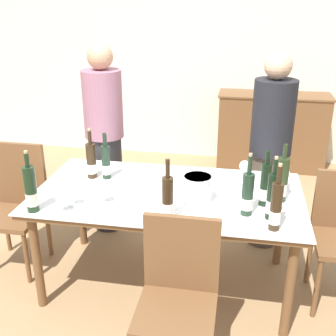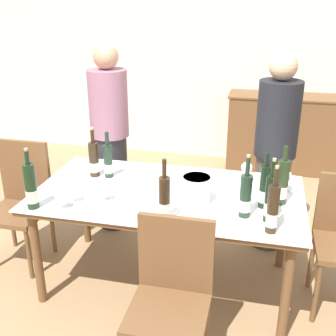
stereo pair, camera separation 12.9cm
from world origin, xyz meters
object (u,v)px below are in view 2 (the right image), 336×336
at_px(chair_near_front, 172,290).
at_px(person_host, 110,140).
at_px(wine_bottle_4, 273,210).
at_px(wine_glass_0, 247,168).
at_px(dining_table, 168,201).
at_px(wine_bottle_5, 108,161).
at_px(ice_bucket, 196,189).
at_px(wine_bottle_6, 31,187).
at_px(wine_glass_4, 103,189).
at_px(person_guest_left, 274,155).
at_px(wine_bottle_1, 164,200).
at_px(sideboard_cabinet, 282,133).
at_px(wine_glass_2, 61,196).
at_px(wine_bottle_2, 94,160).
at_px(wine_glass_3, 72,190).
at_px(wine_glass_1, 286,177).
at_px(wine_bottle_8, 245,197).
at_px(wine_bottle_3, 264,188).
at_px(wine_bottle_7, 270,200).
at_px(wine_bottle_0, 282,183).
at_px(chair_left_end, 21,196).

bearing_deg(chair_near_front, person_host, 120.90).
xyz_separation_m(wine_bottle_4, wine_glass_0, (-0.18, 0.66, -0.03)).
height_order(dining_table, wine_bottle_5, wine_bottle_5).
bearing_deg(wine_bottle_4, ice_bucket, 150.22).
xyz_separation_m(ice_bucket, wine_bottle_4, (0.47, -0.27, 0.04)).
bearing_deg(wine_bottle_6, chair_near_front, -17.86).
xyz_separation_m(wine_glass_4, person_guest_left, (1.08, 0.95, -0.02)).
bearing_deg(ice_bucket, wine_bottle_1, -118.18).
bearing_deg(sideboard_cabinet, wine_glass_2, -116.28).
bearing_deg(chair_near_front, ice_bucket, 87.77).
relative_size(dining_table, wine_bottle_2, 4.85).
xyz_separation_m(wine_bottle_4, person_host, (-1.37, 1.11, -0.06)).
relative_size(wine_glass_3, chair_near_front, 0.15).
distance_m(wine_glass_1, wine_glass_2, 1.49).
xyz_separation_m(wine_bottle_2, wine_glass_3, (0.03, -0.45, -0.03)).
bearing_deg(sideboard_cabinet, wine_glass_1, -91.34).
distance_m(ice_bucket, wine_bottle_1, 0.31).
xyz_separation_m(ice_bucket, wine_bottle_1, (-0.15, -0.27, 0.04)).
relative_size(wine_bottle_1, wine_glass_1, 2.56).
bearing_deg(wine_glass_3, wine_bottle_4, -3.51).
relative_size(wine_bottle_1, wine_glass_0, 2.48).
distance_m(wine_bottle_2, chair_near_front, 1.23).
relative_size(wine_bottle_8, wine_glass_3, 2.87).
distance_m(wine_bottle_2, person_guest_left, 1.42).
height_order(wine_bottle_3, person_guest_left, person_guest_left).
bearing_deg(wine_glass_2, wine_bottle_7, 6.45).
relative_size(wine_bottle_0, wine_glass_2, 2.96).
height_order(wine_bottle_5, chair_near_front, wine_bottle_5).
bearing_deg(wine_glass_0, wine_glass_2, -148.55).
bearing_deg(wine_glass_3, wine_bottle_5, 80.63).
height_order(wine_bottle_8, wine_glass_1, wine_bottle_8).
relative_size(wine_glass_2, person_host, 0.08).
relative_size(wine_bottle_8, wine_glass_2, 3.02).
xyz_separation_m(wine_bottle_1, chair_left_end, (-1.27, 0.47, -0.34)).
relative_size(sideboard_cabinet, wine_bottle_5, 3.78).
bearing_deg(wine_glass_0, wine_glass_3, -151.42).
xyz_separation_m(sideboard_cabinet, wine_bottle_8, (-0.30, -2.72, 0.41)).
distance_m(wine_bottle_0, wine_bottle_5, 1.24).
xyz_separation_m(sideboard_cabinet, dining_table, (-0.83, -2.50, 0.22)).
height_order(wine_bottle_8, wine_glass_3, wine_bottle_8).
xyz_separation_m(wine_bottle_6, wine_glass_0, (1.29, 0.70, -0.03)).
height_order(dining_table, wine_bottle_3, wine_bottle_3).
height_order(wine_bottle_1, chair_near_front, wine_bottle_1).
distance_m(wine_bottle_1, wine_bottle_2, 0.85).
height_order(wine_bottle_2, wine_bottle_5, wine_bottle_2).
xyz_separation_m(wine_bottle_5, wine_glass_0, (0.99, 0.13, -0.01)).
height_order(wine_glass_2, wine_glass_4, same).
relative_size(ice_bucket, person_host, 0.11).
distance_m(wine_bottle_2, wine_glass_0, 1.11).
relative_size(chair_left_end, person_host, 0.59).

